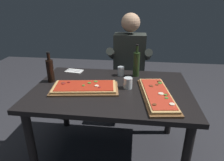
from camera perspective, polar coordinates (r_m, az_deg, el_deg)
name	(u,v)px	position (r m, az deg, el deg)	size (l,w,h in m)	color
ground_plane	(111,152)	(2.22, -0.17, -19.69)	(6.40, 6.40, 0.00)	#2D2D33
dining_table	(111,97)	(1.84, -0.19, -4.77)	(1.40, 0.96, 0.74)	black
pizza_rectangular_front	(85,88)	(1.77, -7.80, -2.00)	(0.62, 0.36, 0.05)	brown
pizza_rectangular_left	(157,95)	(1.67, 12.73, -3.96)	(0.32, 0.66, 0.05)	brown
wine_bottle_dark	(136,64)	(2.04, 6.98, 4.80)	(0.07, 0.07, 0.33)	#233819
oil_bottle_amber	(50,70)	(1.98, -17.26, 2.87)	(0.07, 0.07, 0.29)	black
tumbler_near_camera	(128,84)	(1.78, 4.59, -0.91)	(0.08, 0.08, 0.10)	silver
tumbler_far_side	(121,71)	(2.06, 2.58, 2.67)	(0.07, 0.07, 0.09)	silver
napkin_cutlery_set	(74,71)	(2.23, -10.77, 2.69)	(0.19, 0.14, 0.01)	white
diner_chair	(129,79)	(2.67, 4.85, 0.57)	(0.44, 0.44, 0.87)	black
seated_diner	(129,63)	(2.47, 4.92, 5.00)	(0.53, 0.41, 1.33)	#23232D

